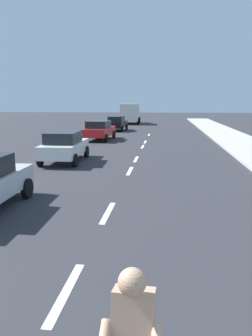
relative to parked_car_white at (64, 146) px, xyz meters
The scene contains 12 objects.
ground_plane 4.32m from the parked_car_white, 31.41° to the left, with size 160.00×160.00×0.00m, color #2D2D33.
lane_stripe_2 11.97m from the parked_car_white, 72.37° to the right, with size 0.16×1.80×0.01m, color white.
lane_stripe_3 8.38m from the parked_car_white, 64.29° to the right, with size 0.16×1.80×0.01m, color white.
lane_stripe_4 4.16m from the parked_car_white, 27.48° to the right, with size 0.16×1.80×0.01m, color white.
lane_stripe_5 3.89m from the parked_car_white, 17.82° to the left, with size 0.16×1.80×0.01m, color white.
lane_stripe_6 7.24m from the parked_car_white, 59.82° to the left, with size 0.16×1.80×0.01m, color white.
lane_stripe_7 9.74m from the parked_car_white, 68.11° to the left, with size 0.16×1.80×0.01m, color white.
lane_stripe_8 15.09m from the parked_car_white, 76.11° to the left, with size 0.16×1.80×0.01m, color white.
parked_car_white is the anchor object (origin of this frame).
parked_car_red 9.89m from the parked_car_white, 91.30° to the left, with size 2.17×4.44×1.57m.
parked_car_black 18.58m from the parked_car_white, 90.24° to the left, with size 2.03×4.07×1.57m.
delivery_truck 30.28m from the parked_car_white, 89.77° to the left, with size 2.85×6.32×2.80m.
Camera 1 is at (1.55, 1.83, 3.05)m, focal length 34.33 mm.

